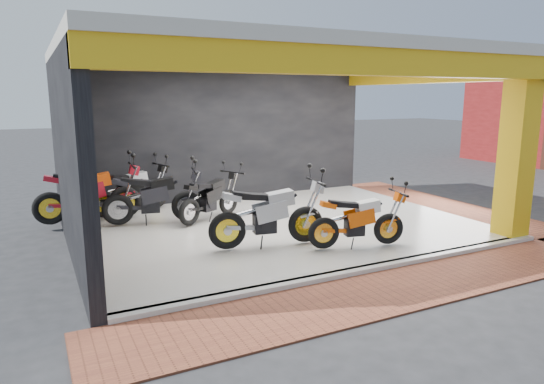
{
  "coord_description": "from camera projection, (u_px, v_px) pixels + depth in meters",
  "views": [
    {
      "loc": [
        -4.67,
        -6.97,
        2.81
      ],
      "look_at": [
        -0.38,
        1.59,
        0.9
      ],
      "focal_mm": 32.0,
      "sensor_mm": 36.0,
      "label": 1
    }
  ],
  "objects": [
    {
      "name": "moto_row_a",
      "position": [
        306.0,
        207.0,
        8.92
      ],
      "size": [
        2.39,
        1.21,
        1.39
      ],
      "primitive_type": null,
      "rotation": [
        0.0,
        0.0,
        -0.16
      ],
      "color": "#B2B5BB",
      "rests_on": "showroom_floor"
    },
    {
      "name": "showroom_floor",
      "position": [
        279.0,
        226.0,
        10.46
      ],
      "size": [
        8.0,
        6.0,
        0.1
      ],
      "primitive_type": "cube",
      "color": "white",
      "rests_on": "ground"
    },
    {
      "name": "moto_row_b",
      "position": [
        228.0,
        190.0,
        11.1
      ],
      "size": [
        2.04,
        1.52,
        1.18
      ],
      "primitive_type": null,
      "rotation": [
        0.0,
        0.0,
        0.48
      ],
      "color": "black",
      "rests_on": "showroom_floor"
    },
    {
      "name": "showroom_ceiling",
      "position": [
        280.0,
        56.0,
        9.76
      ],
      "size": [
        8.4,
        6.4,
        0.2
      ],
      "primitive_type": "cube",
      "color": "beige",
      "rests_on": "corner_column"
    },
    {
      "name": "moto_row_d",
      "position": [
        186.0,
        192.0,
        10.46
      ],
      "size": [
        2.33,
        1.25,
        1.35
      ],
      "primitive_type": null,
      "rotation": [
        0.0,
        0.0,
        -0.21
      ],
      "color": "black",
      "rests_on": "showroom_floor"
    },
    {
      "name": "back_wall",
      "position": [
        226.0,
        136.0,
        12.84
      ],
      "size": [
        8.2,
        0.2,
        3.5
      ],
      "primitive_type": "cube",
      "color": "black",
      "rests_on": "ground"
    },
    {
      "name": "moto_hero",
      "position": [
        389.0,
        214.0,
        8.83
      ],
      "size": [
        2.05,
        1.14,
        1.18
      ],
      "primitive_type": null,
      "rotation": [
        0.0,
        0.0,
        -0.23
      ],
      "color": "#ED5609",
      "rests_on": "showroom_floor"
    },
    {
      "name": "paver_front",
      "position": [
        398.0,
        289.0,
        7.13
      ],
      "size": [
        9.0,
        1.4,
        0.03
      ],
      "primitive_type": "cube",
      "color": "#9C4F33",
      "rests_on": "ground"
    },
    {
      "name": "header_beam_front",
      "position": [
        373.0,
        62.0,
        7.19
      ],
      "size": [
        8.4,
        0.3,
        0.4
      ],
      "primitive_type": "cube",
      "color": "gold",
      "rests_on": "corner_column"
    },
    {
      "name": "ground",
      "position": [
        330.0,
        255.0,
        8.71
      ],
      "size": [
        80.0,
        80.0,
        0.0
      ],
      "primitive_type": "plane",
      "color": "#2D2D30",
      "rests_on": "ground"
    },
    {
      "name": "moto_row_c",
      "position": [
        124.0,
        187.0,
        10.73
      ],
      "size": [
        2.39,
        0.99,
        1.44
      ],
      "primitive_type": null,
      "rotation": [
        0.0,
        0.0,
        -0.05
      ],
      "color": "red",
      "rests_on": "showroom_floor"
    },
    {
      "name": "left_wall",
      "position": [
        68.0,
        158.0,
        8.32
      ],
      "size": [
        0.2,
        6.2,
        3.5
      ],
      "primitive_type": "cube",
      "color": "black",
      "rests_on": "ground"
    },
    {
      "name": "moto_row_e",
      "position": [
        155.0,
        183.0,
        11.67
      ],
      "size": [
        2.23,
        1.27,
        1.28
      ],
      "primitive_type": null,
      "rotation": [
        0.0,
        0.0,
        0.25
      ],
      "color": "black",
      "rests_on": "showroom_floor"
    },
    {
      "name": "header_beam_right",
      "position": [
        428.0,
        75.0,
        11.58
      ],
      "size": [
        0.3,
        6.4,
        0.4
      ],
      "primitive_type": "cube",
      "color": "gold",
      "rests_on": "corner_column"
    },
    {
      "name": "floor_kerb",
      "position": [
        365.0,
        270.0,
        7.81
      ],
      "size": [
        8.0,
        0.2,
        0.1
      ],
      "primitive_type": "cube",
      "color": "white",
      "rests_on": "ground"
    },
    {
      "name": "paver_right",
      "position": [
        443.0,
        205.0,
        12.57
      ],
      "size": [
        1.4,
        7.0,
        0.03
      ],
      "primitive_type": "cube",
      "color": "#9C4F33",
      "rests_on": "ground"
    },
    {
      "name": "corner_column",
      "position": [
        517.0,
        151.0,
        9.36
      ],
      "size": [
        0.5,
        0.5,
        3.5
      ],
      "primitive_type": "cube",
      "color": "gold",
      "rests_on": "ground"
    }
  ]
}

